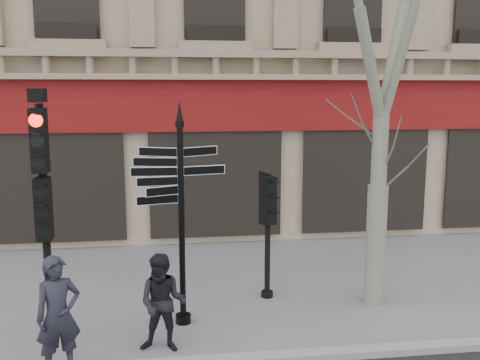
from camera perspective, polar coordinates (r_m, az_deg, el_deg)
The scene contains 7 objects.
ground at distance 9.58m, azimuth 0.17°, elevation -14.98°, with size 80.00×80.00×0.00m, color slate.
kerb at distance 8.31m, azimuth 1.55°, elevation -18.58°, with size 80.00×0.25×0.12m, color gray.
fingerpost at distance 8.89m, azimuth -6.35°, elevation 0.36°, with size 1.65×1.65×3.82m.
traffic_signal_main at distance 8.97m, azimuth -20.30°, elevation -0.34°, with size 0.45×0.33×4.01m.
traffic_signal_secondary at distance 10.18m, azimuth 2.98°, elevation -3.59°, with size 0.48×0.41×2.39m.
pedestrian_a at distance 8.13m, azimuth -18.82°, elevation -13.55°, with size 0.63×0.41×1.72m, color #22212C.
pedestrian_b at distance 8.45m, azimuth -8.23°, elevation -12.86°, with size 0.75×0.58×1.54m, color black.
Camera 1 is at (-1.19, -8.63, 3.99)m, focal length 40.00 mm.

